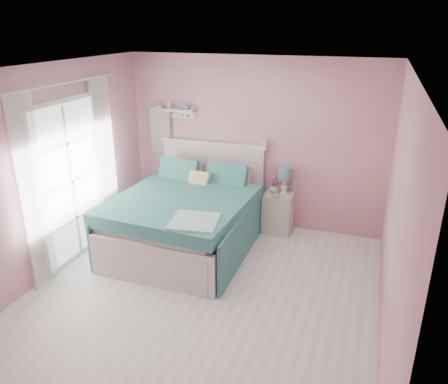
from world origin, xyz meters
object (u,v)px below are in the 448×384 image
Objects in this scene: bed at (187,219)px; table_lamp at (285,175)px; teacup at (276,195)px; nightstand at (278,213)px; vase at (274,188)px.

table_lamp is (1.18, 0.94, 0.48)m from bed.
bed reaches higher than teacup.
table_lamp is 0.33m from teacup.
nightstand is (1.12, 0.89, -0.11)m from bed.
bed is at bearing -141.48° from table_lamp.
bed is 1.42m from vase.
bed is 1.35m from teacup.
bed is at bearing -145.99° from teacup.
vase is (-0.16, -0.00, -0.22)m from table_lamp.
teacup is at bearing -111.41° from table_lamp.
nightstand is 1.46× the size of table_lamp.
table_lamp is (0.06, 0.06, 0.60)m from nightstand.
vase reaches higher than nightstand.
table_lamp is at bearing 41.86° from bed.
bed is 5.42× the size of table_lamp.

